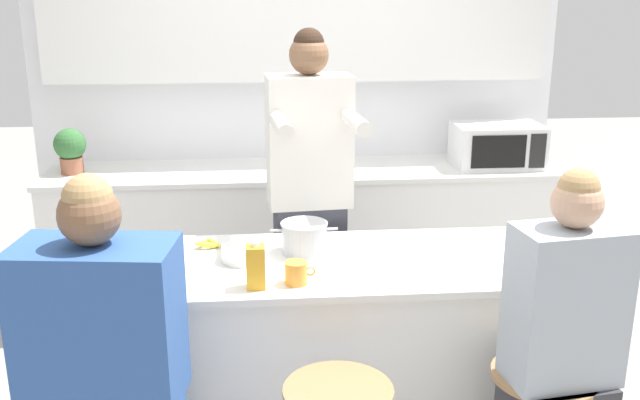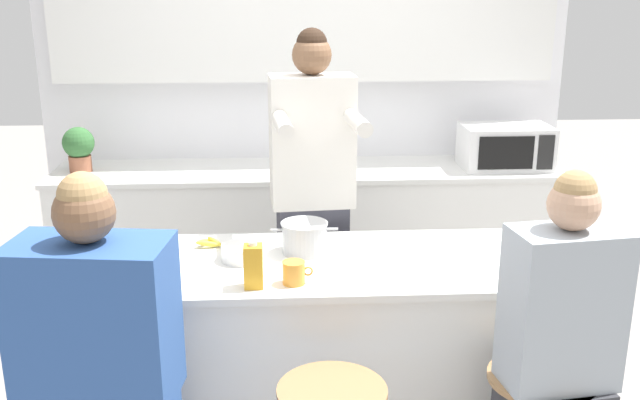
# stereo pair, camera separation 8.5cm
# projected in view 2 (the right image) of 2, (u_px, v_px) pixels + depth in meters

# --- Properties ---
(wall_back) EXTENTS (3.38, 0.22, 2.70)m
(wall_back) POSITION_uv_depth(u_px,v_px,m) (305.00, 65.00, 4.55)
(wall_back) COLOR white
(wall_back) RESTS_ON ground_plane
(back_counter) EXTENTS (3.14, 0.62, 0.93)m
(back_counter) POSITION_uv_depth(u_px,v_px,m) (308.00, 238.00, 4.58)
(back_counter) COLOR white
(back_counter) RESTS_ON ground_plane
(kitchen_island) EXTENTS (1.91, 0.75, 0.90)m
(kitchen_island) POSITION_uv_depth(u_px,v_px,m) (321.00, 353.00, 3.18)
(kitchen_island) COLOR black
(kitchen_island) RESTS_ON ground_plane
(person_cooking) EXTENTS (0.45, 0.61, 1.84)m
(person_cooking) POSITION_uv_depth(u_px,v_px,m) (313.00, 216.00, 3.58)
(person_cooking) COLOR #383842
(person_cooking) RESTS_ON ground_plane
(person_wrapped_blanket) EXTENTS (0.55, 0.35, 1.47)m
(person_wrapped_blanket) POSITION_uv_depth(u_px,v_px,m) (102.00, 393.00, 2.43)
(person_wrapped_blanket) COLOR #2D5193
(person_wrapped_blanket) RESTS_ON ground_plane
(person_seated_near) EXTENTS (0.41, 0.31, 1.46)m
(person_seated_near) POSITION_uv_depth(u_px,v_px,m) (554.00, 386.00, 2.53)
(person_seated_near) COLOR #333338
(person_seated_near) RESTS_ON ground_plane
(cooking_pot) EXTENTS (0.30, 0.21, 0.14)m
(cooking_pot) POSITION_uv_depth(u_px,v_px,m) (304.00, 238.00, 3.13)
(cooking_pot) COLOR #B7BABC
(cooking_pot) RESTS_ON kitchen_island
(fruit_bowl) EXTENTS (0.18, 0.18, 0.07)m
(fruit_bowl) POSITION_uv_depth(u_px,v_px,m) (242.00, 252.00, 3.05)
(fruit_bowl) COLOR white
(fruit_bowl) RESTS_ON kitchen_island
(coffee_cup_near) EXTENTS (0.12, 0.09, 0.09)m
(coffee_cup_near) POSITION_uv_depth(u_px,v_px,m) (294.00, 273.00, 2.81)
(coffee_cup_near) COLOR orange
(coffee_cup_near) RESTS_ON kitchen_island
(banana_bunch) EXTENTS (0.14, 0.10, 0.04)m
(banana_bunch) POSITION_uv_depth(u_px,v_px,m) (209.00, 242.00, 3.21)
(banana_bunch) COLOR yellow
(banana_bunch) RESTS_ON kitchen_island
(juice_carton) EXTENTS (0.07, 0.07, 0.19)m
(juice_carton) POSITION_uv_depth(u_px,v_px,m) (253.00, 266.00, 2.77)
(juice_carton) COLOR gold
(juice_carton) RESTS_ON kitchen_island
(microwave) EXTENTS (0.54, 0.36, 0.26)m
(microwave) POSITION_uv_depth(u_px,v_px,m) (505.00, 147.00, 4.44)
(microwave) COLOR white
(microwave) RESTS_ON back_counter
(potted_plant) EXTENTS (0.19, 0.19, 0.28)m
(potted_plant) POSITION_uv_depth(u_px,v_px,m) (79.00, 147.00, 4.33)
(potted_plant) COLOR #93563D
(potted_plant) RESTS_ON back_counter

